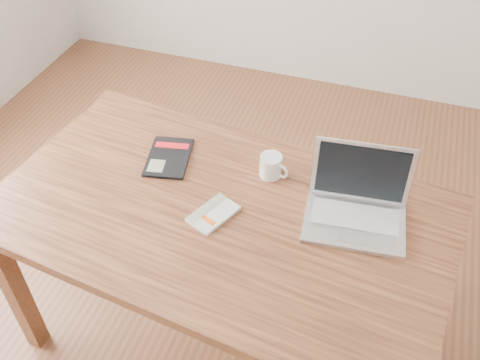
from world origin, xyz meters
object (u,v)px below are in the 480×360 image
(desk, at_px, (221,229))
(laptop, at_px, (357,205))
(white_guidebook, at_px, (213,214))
(coffee_mug, at_px, (271,166))
(black_guidebook, at_px, (169,157))

(desk, xyz_separation_m, laptop, (0.43, 0.12, 0.14))
(laptop, bearing_deg, white_guidebook, -167.07)
(coffee_mug, bearing_deg, laptop, 2.67)
(white_guidebook, distance_m, laptop, 0.47)
(black_guidebook, bearing_deg, desk, -46.88)
(black_guidebook, bearing_deg, laptop, -17.37)
(laptop, bearing_deg, desk, -169.92)
(desk, xyz_separation_m, black_guidebook, (-0.27, 0.19, 0.10))
(desk, relative_size, laptop, 4.63)
(desk, bearing_deg, black_guidebook, 151.87)
(black_guidebook, relative_size, laptop, 0.72)
(black_guidebook, height_order, laptop, laptop)
(black_guidebook, xyz_separation_m, laptop, (0.70, -0.07, 0.04))
(white_guidebook, bearing_deg, black_guidebook, 163.65)
(white_guidebook, relative_size, coffee_mug, 1.71)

